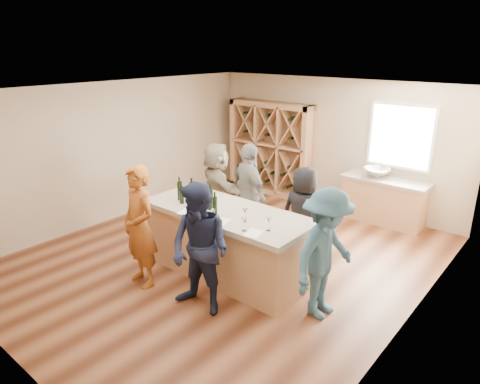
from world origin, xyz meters
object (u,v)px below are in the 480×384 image
Objects in this scene: wine_bottle_f at (215,207)px; person_near_right at (200,250)px; wine_bottle_b at (182,195)px; person_server at (326,254)px; wine_bottle_e at (210,199)px; sink at (377,173)px; wine_bottle_c at (192,193)px; person_far_right at (303,213)px; person_near_left at (140,227)px; wine_bottle_a at (180,191)px; person_far_mid at (249,194)px; wine_bottle_d at (195,197)px; person_far_left at (217,187)px; wine_rack at (270,148)px; tasting_counter_base at (226,244)px.

person_near_right is at bearing -62.43° from wine_bottle_f.
person_server reaches higher than wine_bottle_b.
sink is at bearing 74.33° from wine_bottle_e.
wine_bottle_c is 0.68m from wine_bottle_f.
person_near_right is 1.13× the size of person_far_right.
person_server is at bearing 30.53° from person_near_left.
wine_bottle_c reaches higher than sink.
person_near_left is (0.10, -0.90, -0.30)m from wine_bottle_a.
person_far_mid is at bearing 84.50° from wine_bottle_c.
wine_bottle_b is at bearing -173.25° from wine_bottle_d.
sink is 4.17m from wine_bottle_b.
person_server is 1.65m from person_far_right.
wine_bottle_a is 0.96× the size of wine_bottle_d.
person_far_mid is at bearing -2.44° from person_far_right.
person_far_right is (1.40, 2.26, -0.12)m from person_near_left.
wine_rack is at bearing -51.55° from person_far_left.
person_far_right is at bearing -152.86° from person_far_left.
wine_rack is at bearing -39.09° from person_far_mid.
wine_rack is 4.06× the size of sink.
sink is 0.31× the size of person_far_left.
person_server is at bearing -0.01° from tasting_counter_base.
wine_rack is 4.08m from wine_bottle_b.
person_far_left reaches higher than wine_bottle_e.
person_near_left is 6.18× the size of wine_bottle_f.
wine_rack is 6.67× the size of wine_bottle_e.
tasting_counter_base is 1.62× the size of person_far_right.
wine_bottle_b is 0.15× the size of person_near_left.
wine_bottle_c is 0.41m from wine_bottle_e.
wine_bottle_c is 0.17m from wine_bottle_d.
wine_bottle_d is 0.17× the size of person_near_left.
person_far_left is 5.77× the size of wine_bottle_f.
tasting_counter_base is (-0.86, -3.62, -0.51)m from sink.
person_far_mid reaches higher than tasting_counter_base.
sink is at bearing 78.31° from wine_bottle_f.
person_far_left is (-0.69, 1.33, -0.38)m from wine_bottle_c.
person_far_left is 2.05m from wine_bottle_f.
person_server is at bearing 10.19° from wine_bottle_f.
person_far_right is (1.11, 0.06, -0.12)m from person_far_mid.
wine_bottle_a is 0.17× the size of person_near_right.
wine_bottle_e reaches higher than sink.
sink is at bearing 76.61° from tasting_counter_base.
person_far_mid is (0.30, 2.20, -0.01)m from person_near_left.
wine_bottle_a is 0.42m from wine_bottle_d.
person_near_left is (-0.32, -0.83, -0.31)m from wine_bottle_d.
wine_rack is 4.42m from wine_bottle_f.
person_server is 2.49m from person_far_mid.
wine_rack reaches higher than wine_bottle_c.
wine_rack is 5.13m from person_server.
person_far_left is at bearing 71.47° from person_server.
wine_bottle_d reaches higher than wine_bottle_b.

